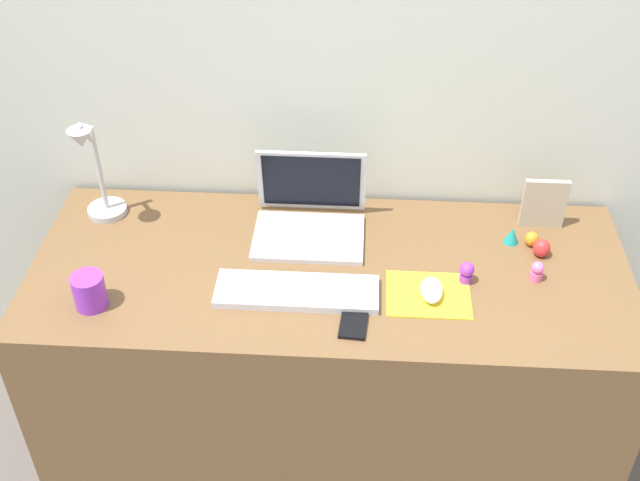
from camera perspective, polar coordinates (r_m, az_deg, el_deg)
ground_plane at (r=2.63m, az=0.58°, el=-14.36°), size 6.00×6.00×0.00m
back_wall at (r=2.39m, az=1.15°, el=3.03°), size 2.77×0.05×1.42m
desk at (r=2.34m, az=0.63°, el=-8.87°), size 1.57×0.64×0.74m
laptop at (r=2.19m, az=-0.73°, el=2.06°), size 0.30×0.24×0.21m
keyboard at (r=2.00m, az=-1.66°, el=-3.68°), size 0.41×0.13×0.02m
mousepad at (r=2.03m, az=7.75°, el=-3.85°), size 0.21×0.17×0.00m
mouse at (r=2.01m, az=7.98°, el=-3.52°), size 0.06×0.10×0.03m
cell_phone at (r=1.94m, az=2.45°, el=-5.69°), size 0.07×0.13×0.01m
desk_lamp at (r=2.25m, az=-15.76°, el=4.53°), size 0.11×0.17×0.33m
picture_frame at (r=2.27m, az=15.71°, el=2.54°), size 0.12×0.02×0.15m
coffee_mug at (r=2.03m, az=-16.16°, el=-3.50°), size 0.08×0.08×0.09m
toy_figurine_red at (r=2.19m, az=15.55°, el=-0.52°), size 0.05×0.05×0.05m
toy_figurine_orange at (r=2.22m, az=14.89°, el=0.11°), size 0.04×0.04×0.04m
toy_figurine_pink at (r=2.11m, az=15.25°, el=-2.12°), size 0.03×0.03×0.05m
toy_figurine_teal at (r=2.22m, az=13.55°, el=0.36°), size 0.04×0.04×0.05m
toy_figurine_purple at (r=2.06m, az=10.42°, el=-2.25°), size 0.04×0.04×0.06m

